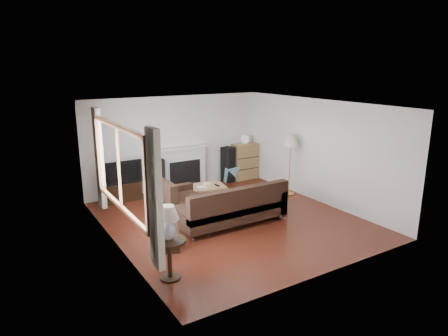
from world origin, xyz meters
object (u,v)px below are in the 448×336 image
bookshelf (245,161)px  coffee_table (200,196)px  sectional_sofa (231,205)px  side_table (170,259)px  tv_stand (122,192)px  floor_lamp (290,165)px

bookshelf → coffee_table: bearing=-148.9°
sectional_sofa → coffee_table: bearing=90.5°
side_table → sectional_sofa: bearing=34.6°
bookshelf → side_table: (-4.24, -4.11, -0.19)m
tv_stand → floor_lamp: 4.29m
coffee_table → bookshelf: bearing=43.0°
tv_stand → bookshelf: (3.72, 0.03, 0.30)m
tv_stand → sectional_sofa: sectional_sofa is taller
tv_stand → sectional_sofa: (1.50, -2.68, 0.18)m
tv_stand → coffee_table: (1.49, -1.31, 0.01)m
coffee_table → side_table: (-2.01, -2.76, 0.10)m
sectional_sofa → floor_lamp: floor_lamp is taller
floor_lamp → side_table: bearing=-152.5°
coffee_table → floor_lamp: bearing=0.1°
bookshelf → side_table: bearing=-135.9°
sectional_sofa → coffee_table: sectional_sofa is taller
floor_lamp → bookshelf: bearing=94.1°
side_table → tv_stand: bearing=82.7°
bookshelf → sectional_sofa: bookshelf is taller
floor_lamp → side_table: floor_lamp is taller
side_table → floor_lamp: bearing=27.5°
bookshelf → sectional_sofa: (-2.21, -2.71, -0.11)m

